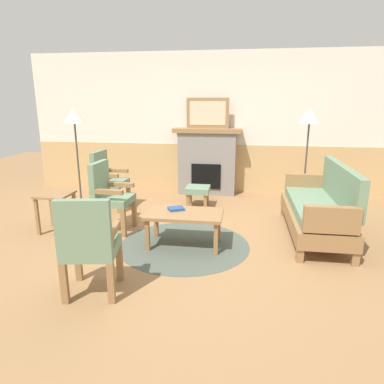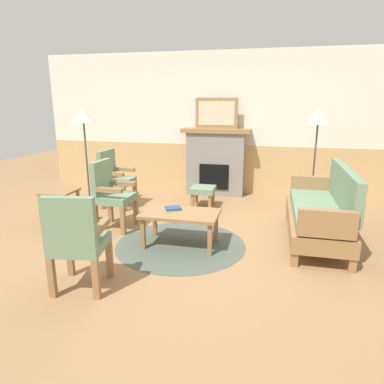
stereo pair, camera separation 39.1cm
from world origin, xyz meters
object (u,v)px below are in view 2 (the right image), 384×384
Objects in this scene: side_table at (60,198)px; coffee_table at (180,216)px; armchair_by_window_left at (114,176)px; footstool at (203,191)px; book_on_table at (173,208)px; armchair_front_left at (76,238)px; floor_lamp_by_couch at (318,123)px; couch at (321,211)px; armchair_near_fireplace at (110,192)px; framed_picture at (217,113)px; floor_lamp_by_chairs at (84,121)px; fireplace at (216,161)px.

coffee_table is at bearing -6.98° from side_table.
footstool is at bearing 11.20° from armchair_by_window_left.
book_on_table is 0.19× the size of armchair_front_left.
coffee_table is at bearing -132.58° from floor_lamp_by_couch.
couch and armchair_near_fireplace have the same top height.
armchair_front_left is (-0.55, -1.36, 0.08)m from book_on_table.
framed_picture is at bearing 80.00° from armchair_front_left.
armchair_by_window_left is (-0.42, 0.97, 0.00)m from armchair_near_fireplace.
armchair_near_fireplace is 3.39m from floor_lamp_by_couch.
floor_lamp_by_chairs reaches higher than side_table.
fireplace is at bearing 86.43° from footstool.
coffee_table is 0.98× the size of armchair_front_left.
armchair_by_window_left is 0.58× the size of floor_lamp_by_chairs.
framed_picture is 0.48× the size of floor_lamp_by_chairs.
couch reaches higher than book_on_table.
framed_picture is 2.40m from floor_lamp_by_chairs.
book_on_table is 2.55m from floor_lamp_by_chairs.
couch and armchair_front_left have the same top height.
armchair_front_left is (-0.62, -2.92, 0.25)m from footstool.
book_on_table is at bearing 142.86° from coffee_table.
armchair_front_left is 0.58× the size of floor_lamp_by_couch.
armchair_near_fireplace is at bearing -176.07° from couch.
fireplace is at bearing 86.93° from book_on_table.
fireplace is 2.53m from floor_lamp_by_chairs.
armchair_by_window_left is at bearing -141.76° from framed_picture.
couch is 4.50× the size of footstool.
floor_lamp_by_chairs is at bearing 167.78° from couch.
side_table is (-0.73, -0.15, -0.10)m from armchair_near_fireplace.
floor_lamp_by_chairs is (-0.52, 0.05, 0.91)m from armchair_by_window_left.
floor_lamp_by_couch reaches higher than footstool.
armchair_near_fireplace is (-1.01, 0.29, 0.08)m from book_on_table.
armchair_by_window_left is at bearing 138.89° from coffee_table.
coffee_table reaches higher than footstool.
book_on_table is (-1.86, -0.48, 0.06)m from couch.
floor_lamp_by_chairs is (-0.22, 1.17, 1.02)m from side_table.
fireplace is 3.25× the size of footstool.
framed_picture is at bearing 86.43° from footstool.
couch is 1.07× the size of floor_lamp_by_couch.
armchair_front_left reaches higher than side_table.
armchair_front_left is at bearing -127.30° from floor_lamp_by_couch.
coffee_table is 1.87m from side_table.
framed_picture reaches higher than coffee_table.
floor_lamp_by_chairs is (-2.08, -1.18, 0.80)m from fireplace.
armchair_front_left is at bearing -142.54° from couch.
side_table is (-1.19, 1.50, -0.10)m from armchair_front_left.
armchair_near_fireplace is at bearing 105.77° from armchair_front_left.
side_table is (-3.59, -0.35, 0.04)m from couch.
coffee_table is at bearing -34.04° from floor_lamp_by_chairs.
floor_lamp_by_couch is (1.87, 1.82, 1.00)m from book_on_table.
armchair_near_fireplace is at bearing -66.79° from armchair_by_window_left.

